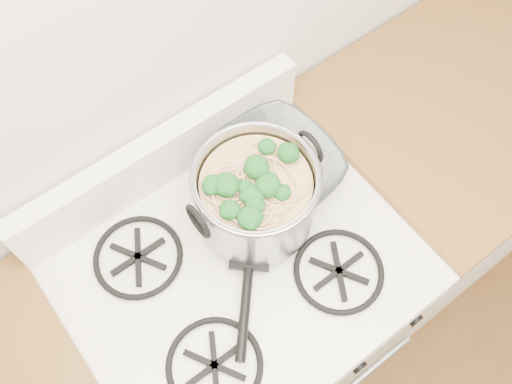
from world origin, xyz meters
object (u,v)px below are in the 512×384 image
Objects in this scene: stock_pot at (256,195)px; glass_bowl at (272,173)px; spatula at (251,246)px; gas_range at (243,321)px.

stock_pot reaches higher than glass_bowl.
stock_pot is 2.54× the size of glass_bowl.
glass_bowl is (0.09, 0.06, -0.07)m from stock_pot.
stock_pot is at bearing 86.81° from spatula.
spatula is at bearing -134.93° from stock_pot.
spatula is at bearing -142.41° from glass_bowl.
gas_range is 7.66× the size of glass_bowl.
glass_bowl is at bearing 33.73° from gas_range.
gas_range is at bearing -144.41° from stock_pot.
gas_range is 3.01× the size of stock_pot.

